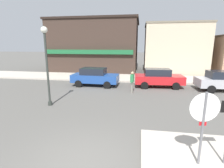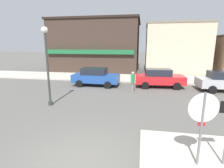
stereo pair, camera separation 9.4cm
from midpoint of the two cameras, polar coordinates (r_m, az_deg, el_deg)
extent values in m
plane|color=#5B5954|center=(5.82, -10.31, -24.68)|extent=(160.00, 160.00, 0.00)
cube|color=beige|center=(18.66, 3.95, 2.02)|extent=(80.00, 4.00, 0.15)
cylinder|color=slate|center=(5.60, 26.86, -13.79)|extent=(0.07, 0.07, 2.30)
cylinder|color=red|center=(5.35, 27.57, -6.74)|extent=(0.76, 0.11, 0.76)
cylinder|color=white|center=(5.34, 27.61, -6.79)|extent=(0.82, 0.11, 0.82)
cube|color=red|center=(5.51, 27.06, -11.48)|extent=(0.20, 0.04, 0.11)
cylinder|color=#333833|center=(10.64, -20.59, 4.22)|extent=(0.12, 0.12, 4.20)
cylinder|color=#333833|center=(11.08, -19.79, -5.95)|extent=(0.24, 0.24, 0.24)
sphere|color=white|center=(10.57, -21.55, 16.13)|extent=(0.36, 0.36, 0.36)
cone|color=#333833|center=(10.59, -21.61, 16.90)|extent=(0.32, 0.32, 0.18)
cube|color=#234C9E|center=(15.32, -5.65, 1.91)|extent=(4.05, 1.82, 0.66)
cube|color=#1E232D|center=(15.27, -6.24, 4.18)|extent=(2.12, 1.46, 0.56)
cylinder|color=black|center=(15.91, -0.47, 1.02)|extent=(0.61, 0.20, 0.60)
cylinder|color=black|center=(14.29, -1.82, -0.34)|extent=(0.61, 0.20, 0.60)
cylinder|color=black|center=(16.57, -8.90, 1.33)|extent=(0.61, 0.20, 0.60)
cylinder|color=black|center=(15.02, -11.09, 0.07)|extent=(0.61, 0.20, 0.60)
cube|color=red|center=(15.28, 14.84, 1.52)|extent=(4.10, 1.94, 0.66)
cube|color=#1E232D|center=(15.15, 14.41, 3.79)|extent=(2.16, 1.52, 0.56)
cylinder|color=black|center=(16.41, 18.59, 0.70)|extent=(0.61, 0.22, 0.60)
cylinder|color=black|center=(14.79, 20.01, -0.66)|extent=(0.61, 0.22, 0.60)
cylinder|color=black|center=(16.03, 9.92, 0.91)|extent=(0.61, 0.22, 0.60)
cylinder|color=black|center=(14.38, 10.40, -0.46)|extent=(0.61, 0.22, 0.60)
cube|color=#B7B7BC|center=(16.01, 32.54, 0.43)|extent=(4.10, 1.94, 0.66)
cube|color=#1E232D|center=(15.84, 32.32, 2.60)|extent=(2.16, 1.52, 0.56)
cylinder|color=black|center=(16.33, 27.20, -0.10)|extent=(0.61, 0.22, 0.60)
cylinder|color=black|center=(14.80, 29.54, -1.55)|extent=(0.61, 0.22, 0.60)
cylinder|color=gray|center=(13.14, 6.44, -1.00)|extent=(0.16, 0.16, 0.85)
cylinder|color=gray|center=(12.98, 6.23, -1.18)|extent=(0.16, 0.16, 0.85)
cube|color=#338C51|center=(12.91, 6.41, 1.91)|extent=(0.29, 0.40, 0.54)
sphere|color=tan|center=(12.85, 6.45, 3.57)|extent=(0.22, 0.22, 0.22)
cylinder|color=#338C51|center=(13.14, 6.67, 1.87)|extent=(0.11, 0.11, 0.52)
cylinder|color=#338C51|center=(12.70, 6.13, 1.51)|extent=(0.11, 0.11, 0.52)
cube|color=#3D2D26|center=(25.43, -4.92, 12.03)|extent=(11.14, 8.82, 6.50)
cube|color=#1E6638|center=(21.05, -7.95, 10.34)|extent=(10.58, 0.40, 0.50)
cube|color=black|center=(25.62, -5.07, 19.59)|extent=(11.47, 9.08, 0.24)
cube|color=beige|center=(24.01, 19.36, 10.59)|extent=(7.21, 5.82, 5.87)
cube|color=gray|center=(24.13, 19.91, 17.80)|extent=(7.35, 5.94, 0.20)
camera|label=1|loc=(0.05, -90.29, -0.07)|focal=28.00mm
camera|label=2|loc=(0.05, 89.71, 0.07)|focal=28.00mm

